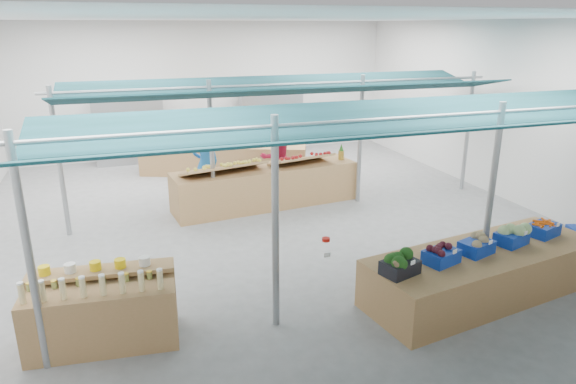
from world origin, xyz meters
name	(u,v)px	position (x,y,z in m)	size (l,w,h in m)	color
floor	(265,220)	(0.00, 0.00, 0.00)	(13.00, 13.00, 0.00)	slate
hall	(245,90)	(0.00, 1.44, 2.65)	(13.00, 13.00, 13.00)	silver
pole_grid	(330,155)	(0.75, -1.75, 1.81)	(10.00, 4.60, 3.00)	gray
awnings	(331,102)	(0.75, -1.75, 2.78)	(9.50, 7.08, 0.30)	#092829
back_shelving_left	(129,131)	(-2.50, 6.00, 1.00)	(2.00, 0.50, 2.00)	#B23F33
back_shelving_right	(271,122)	(2.00, 6.00, 1.00)	(2.00, 0.50, 2.00)	#B23F33
bottle_shelf	(103,310)	(-3.29, -3.64, 0.46)	(1.99, 1.32, 1.13)	olive
veg_counter	(483,273)	(2.32, -4.25, 0.38)	(3.91, 1.30, 0.76)	olive
fruit_counter	(266,187)	(0.30, 0.90, 0.46)	(4.34, 1.03, 0.93)	olive
far_counter	(224,159)	(-0.06, 3.92, 0.42)	(4.65, 0.93, 0.84)	olive
vendor_left	(206,163)	(-0.90, 2.00, 0.87)	(0.63, 0.42, 1.73)	#1A61AE
vendor_right	(276,157)	(0.90, 2.00, 0.87)	(0.84, 0.66, 1.73)	maroon
crate_broccoli	(400,264)	(0.65, -4.50, 0.92)	(0.58, 0.48, 0.35)	black
crate_beets	(441,254)	(1.40, -4.39, 0.89)	(0.58, 0.48, 0.29)	#0E309A
crate_celeriac	(477,245)	(2.10, -4.28, 0.91)	(0.58, 0.48, 0.31)	#0E309A
crate_cabbage	(512,235)	(2.85, -4.17, 0.92)	(0.58, 0.48, 0.35)	#0E309A
crate_carrots	(543,229)	(3.60, -4.05, 0.87)	(0.58, 0.48, 0.29)	#0E309A
sparrow	(397,264)	(0.50, -4.66, 1.01)	(0.12, 0.09, 0.11)	brown
pole_ribbon	(326,241)	(-0.16, -3.79, 1.08)	(0.12, 0.12, 0.28)	red
apple_heap_yellow	(224,167)	(-0.71, 0.69, 1.09)	(2.01, 1.09, 0.27)	#997247
apple_heap_red	(301,158)	(1.19, 0.90, 1.09)	(1.62, 1.01, 0.27)	#997247
pineapple	(341,152)	(2.26, 1.01, 1.11)	(0.14, 0.14, 0.39)	#8C6019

